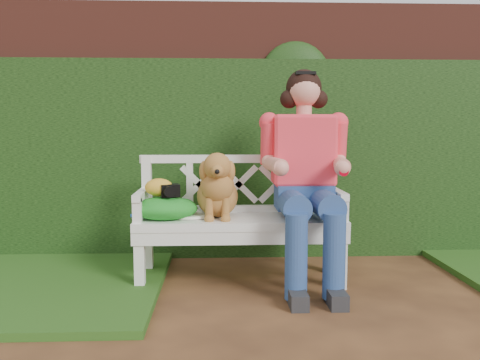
{
  "coord_description": "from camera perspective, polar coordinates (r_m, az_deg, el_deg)",
  "views": [
    {
      "loc": [
        -0.7,
        -2.72,
        1.14
      ],
      "look_at": [
        -0.54,
        0.92,
        0.75
      ],
      "focal_mm": 38.0,
      "sensor_mm": 36.0,
      "label": 1
    }
  ],
  "objects": [
    {
      "name": "ground",
      "position": [
        3.03,
        11.46,
        -16.1
      ],
      "size": [
        60.0,
        60.0,
        0.0
      ],
      "primitive_type": "plane",
      "color": "#3C2415"
    },
    {
      "name": "brick_wall",
      "position": [
        4.67,
        6.14,
        5.56
      ],
      "size": [
        10.0,
        0.3,
        2.2
      ],
      "primitive_type": "cube",
      "color": "brown",
      "rests_on": "ground"
    },
    {
      "name": "ivy_hedge",
      "position": [
        4.47,
        6.52,
        2.33
      ],
      "size": [
        10.0,
        0.18,
        1.7
      ],
      "primitive_type": "cube",
      "color": "#336120",
      "rests_on": "ground"
    },
    {
      "name": "garden_bench",
      "position": [
        3.76,
        0.0,
        -7.76
      ],
      "size": [
        1.61,
        0.68,
        0.48
      ],
      "primitive_type": null,
      "rotation": [
        0.0,
        0.0,
        0.05
      ],
      "color": "white",
      "rests_on": "ground"
    },
    {
      "name": "seated_woman",
      "position": [
        3.69,
        7.24,
        0.73
      ],
      "size": [
        0.74,
        0.95,
        1.59
      ],
      "primitive_type": null,
      "rotation": [
        0.0,
        0.0,
        0.08
      ],
      "color": "#F4353F",
      "rests_on": "ground"
    },
    {
      "name": "dog",
      "position": [
        3.64,
        -2.57,
        -0.51
      ],
      "size": [
        0.35,
        0.46,
        0.48
      ],
      "primitive_type": null,
      "rotation": [
        0.0,
        0.0,
        -0.07
      ],
      "color": "#AA6237",
      "rests_on": "garden_bench"
    },
    {
      "name": "tennis_racket",
      "position": [
        3.7,
        -6.22,
        -3.97
      ],
      "size": [
        0.61,
        0.28,
        0.03
      ],
      "primitive_type": null,
      "rotation": [
        0.0,
        0.0,
        -0.05
      ],
      "color": "white",
      "rests_on": "garden_bench"
    },
    {
      "name": "green_bag",
      "position": [
        3.65,
        -8.45,
        -3.11
      ],
      "size": [
        0.56,
        0.49,
        0.16
      ],
      "primitive_type": null,
      "rotation": [
        0.0,
        0.0,
        -0.32
      ],
      "color": "green",
      "rests_on": "garden_bench"
    },
    {
      "name": "camera_item",
      "position": [
        3.65,
        -7.89,
        -1.15
      ],
      "size": [
        0.15,
        0.13,
        0.09
      ],
      "primitive_type": "cube",
      "rotation": [
        0.0,
        0.0,
        0.27
      ],
      "color": "black",
      "rests_on": "green_bag"
    },
    {
      "name": "baseball_glove",
      "position": [
        3.67,
        -9.09,
        -0.82
      ],
      "size": [
        0.21,
        0.16,
        0.13
      ],
      "primitive_type": "ellipsoid",
      "rotation": [
        0.0,
        0.0,
        0.06
      ],
      "color": "gold",
      "rests_on": "green_bag"
    }
  ]
}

